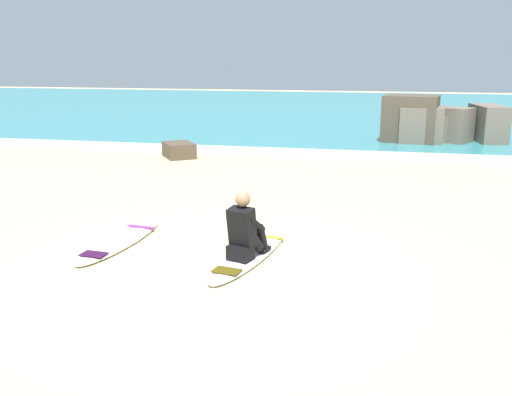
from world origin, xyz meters
The scene contains 8 objects.
ground_plane centered at (0.00, 0.00, 0.00)m, with size 80.00×80.00×0.00m, color beige.
sea centered at (0.00, 22.78, 0.05)m, with size 80.00×28.00×0.10m, color teal.
breaking_foam centered at (0.00, 9.08, 0.06)m, with size 80.00×0.90×0.11m, color white.
surfboard_main centered at (0.37, 0.51, 0.04)m, with size 0.95×2.60×0.08m.
surfer_seated centered at (0.35, 0.27, 0.44)m, with size 0.53×0.77×0.95m.
surfboard_spare_near centered at (-1.72, 0.63, 0.04)m, with size 0.72×2.31×0.08m.
rock_outcrop_distant centered at (3.86, 12.01, 0.66)m, with size 3.95×2.27×1.57m.
shoreline_rock centered at (-3.40, 7.89, 0.21)m, with size 0.99×0.75×0.42m, color brown.
Camera 1 is at (2.06, -6.85, 2.80)m, focal length 38.99 mm.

